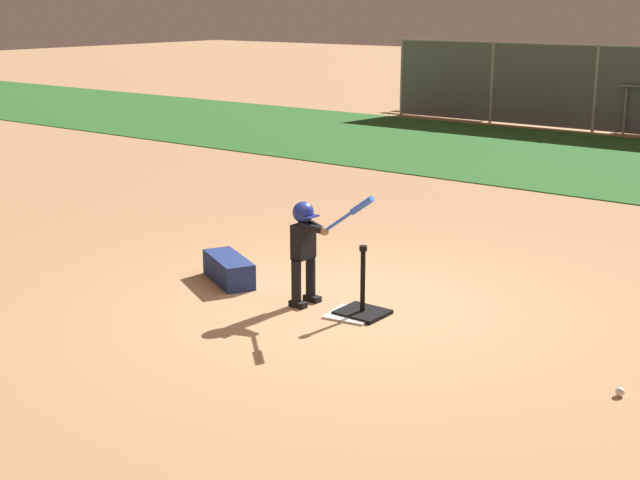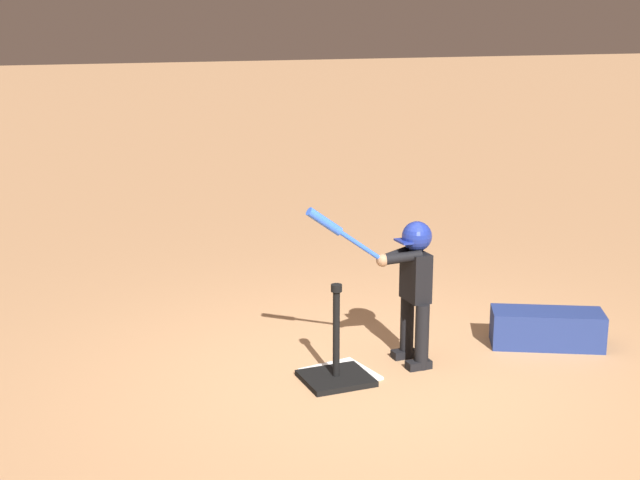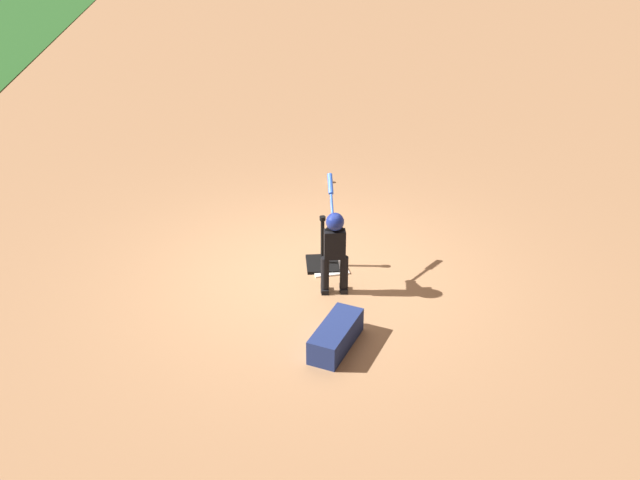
{
  "view_description": "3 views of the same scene",
  "coord_description": "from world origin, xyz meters",
  "views": [
    {
      "loc": [
        4.89,
        -6.95,
        2.97
      ],
      "look_at": [
        -0.31,
        -0.13,
        0.67
      ],
      "focal_mm": 50.0,
      "sensor_mm": 36.0,
      "label": 1
    },
    {
      "loc": [
        2.54,
        5.13,
        2.46
      ],
      "look_at": [
        0.24,
        -0.43,
        0.95
      ],
      "focal_mm": 50.0,
      "sensor_mm": 36.0,
      "label": 2
    },
    {
      "loc": [
        -8.12,
        0.49,
        4.82
      ],
      "look_at": [
        -0.34,
        -0.08,
        0.67
      ],
      "focal_mm": 42.0,
      "sensor_mm": 36.0,
      "label": 3
    }
  ],
  "objects": [
    {
      "name": "equipment_bag",
      "position": [
        -1.54,
        -0.16,
        0.14
      ],
      "size": [
        0.89,
        0.68,
        0.28
      ],
      "primitive_type": "cube",
      "rotation": [
        0.0,
        0.0,
        -0.49
      ],
      "color": "navy",
      "rests_on": "ground_plane"
    },
    {
      "name": "batter_child",
      "position": [
        -0.39,
        -0.25,
        0.68
      ],
      "size": [
        0.95,
        0.33,
        1.23
      ],
      "color": "black",
      "rests_on": "ground_plane"
    },
    {
      "name": "bleachers_far_right",
      "position": [
        -6.96,
        15.3,
        0.45
      ],
      "size": [
        3.17,
        1.76,
        0.94
      ],
      "color": "gray",
      "rests_on": "ground_plane"
    },
    {
      "name": "batting_tee",
      "position": [
        0.23,
        -0.15,
        0.09
      ],
      "size": [
        0.46,
        0.41,
        0.7
      ],
      "color": "black",
      "rests_on": "ground_plane"
    },
    {
      "name": "ground_plane",
      "position": [
        0.0,
        0.0,
        0.0
      ],
      "size": [
        90.0,
        90.0,
        0.0
      ],
      "primitive_type": "plane",
      "color": "#AD7F56"
    },
    {
      "name": "baseball",
      "position": [
        2.89,
        -0.47,
        0.04
      ],
      "size": [
        0.07,
        0.07,
        0.07
      ],
      "primitive_type": "sphere",
      "color": "white",
      "rests_on": "ground_plane"
    },
    {
      "name": "home_plate",
      "position": [
        0.16,
        -0.23,
        0.01
      ],
      "size": [
        0.5,
        0.5,
        0.02
      ],
      "primitive_type": "cube",
      "rotation": [
        0.0,
        0.0,
        0.15
      ],
      "color": "white",
      "rests_on": "ground_plane"
    }
  ]
}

